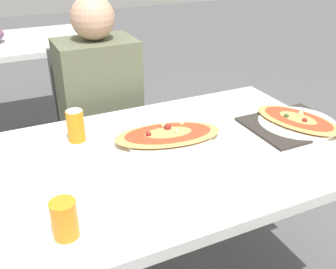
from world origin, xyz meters
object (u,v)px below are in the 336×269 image
chair_far_seated (97,125)px  person_seated (100,100)px  dining_table (164,169)px  soda_can (76,126)px  drink_glass (65,219)px  pizza_main (168,136)px  pizza_second (297,121)px

chair_far_seated → person_seated: 0.23m
dining_table → soda_can: soda_can is taller
chair_far_seated → drink_glass: 1.14m
pizza_main → person_seated: bearing=100.6°
drink_glass → pizza_second: drink_glass is taller
soda_can → drink_glass: (-0.15, -0.51, -0.01)m
person_seated → pizza_second: (0.64, -0.67, 0.04)m
soda_can → chair_far_seated: bearing=68.2°
pizza_second → drink_glass: bearing=-165.8°
pizza_main → pizza_second: (0.54, -0.11, -0.00)m
pizza_main → soda_can: bearing=155.1°
person_seated → drink_glass: 1.00m
chair_far_seated → soda_can: chair_far_seated is taller
chair_far_seated → pizza_main: 0.73m
soda_can → drink_glass: 0.54m
pizza_second → person_seated: bearing=133.8°
dining_table → drink_glass: bearing=-145.9°
chair_far_seated → pizza_second: (0.64, -0.79, 0.23)m
dining_table → drink_glass: size_ratio=12.90×
pizza_second → soda_can: bearing=163.3°
chair_far_seated → soda_can: (-0.21, -0.53, 0.28)m
person_seated → drink_glass: bearing=68.4°
pizza_main → pizza_second: 0.55m
dining_table → person_seated: person_seated is taller
person_seated → pizza_main: size_ratio=2.72×
pizza_main → pizza_second: size_ratio=1.08×
soda_can → pizza_second: (0.86, -0.26, -0.05)m
chair_far_seated → drink_glass: (-0.37, -1.05, 0.27)m
drink_glass → dining_table: bearing=34.1°
dining_table → soda_can: bearing=137.2°
chair_far_seated → dining_table: bearing=93.2°
chair_far_seated → person_seated: (-0.00, -0.12, 0.19)m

